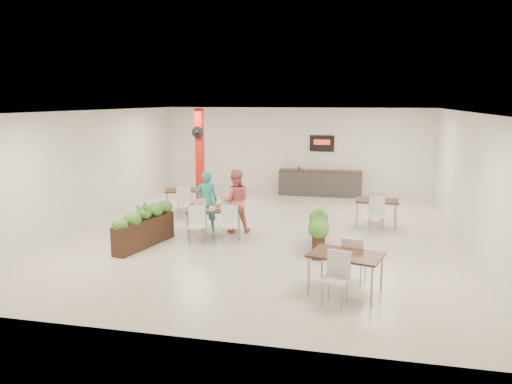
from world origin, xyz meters
TOP-DOWN VIEW (x-y plane):
  - ground at (0.00, 0.00)m, footprint 12.00×12.00m
  - room_shell at (0.00, 0.00)m, footprint 10.10×12.10m
  - red_column at (-3.00, 3.79)m, footprint 0.40×0.41m
  - service_counter at (1.00, 5.65)m, footprint 3.00×0.64m
  - main_table at (-1.13, -0.63)m, footprint 1.62×1.89m
  - diner_man at (-1.52, 0.03)m, footprint 0.67×0.53m
  - diner_woman at (-0.72, 0.03)m, footprint 0.96×0.84m
  - planter_left at (-2.51, -1.77)m, footprint 0.75×2.09m
  - planter_right at (1.61, -1.14)m, footprint 0.54×1.77m
  - side_table_a at (-2.87, 1.82)m, footprint 1.32×1.66m
  - side_table_b at (2.96, 1.44)m, footprint 1.17×1.63m
  - side_table_c at (2.35, -3.72)m, footprint 1.44×1.67m

SIDE VIEW (x-z plane):
  - ground at x=0.00m, z-range 0.00..0.00m
  - planter_right at x=1.61m, z-range 0.02..0.95m
  - service_counter at x=1.00m, z-range -0.61..1.59m
  - planter_left at x=-2.51m, z-range -0.03..1.09m
  - side_table_a at x=-2.87m, z-range 0.16..1.09m
  - side_table_b at x=2.96m, z-range 0.16..1.09m
  - side_table_c at x=2.35m, z-range 0.17..1.09m
  - main_table at x=-1.13m, z-range 0.17..1.10m
  - diner_man at x=-1.52m, z-range 0.00..1.61m
  - diner_woman at x=-0.72m, z-range 0.00..1.68m
  - red_column at x=-3.00m, z-range 0.04..3.24m
  - room_shell at x=0.00m, z-range 0.40..3.62m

